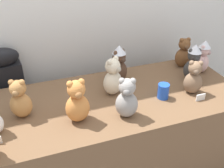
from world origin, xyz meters
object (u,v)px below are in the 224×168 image
at_px(display_table, 112,136).
at_px(teddy_bear_ash, 127,99).
at_px(teddy_bear_chestnut, 183,53).
at_px(party_cup_blue, 163,91).
at_px(teddy_bear_cream, 113,77).
at_px(teddy_bear_ginger, 77,102).
at_px(teddy_bear_blush, 203,57).
at_px(teddy_bear_caramel, 20,100).
at_px(teddy_bear_cocoa, 119,64).
at_px(teddy_bear_mocha, 194,78).
at_px(instrument_case, 11,102).
at_px(teddy_bear_charcoal, 193,63).

xyz_separation_m(display_table, teddy_bear_ash, (0.02, -0.22, 0.49)).
bearing_deg(teddy_bear_chestnut, party_cup_blue, -128.72).
xyz_separation_m(teddy_bear_cream, party_cup_blue, (0.32, -0.18, -0.08)).
bearing_deg(party_cup_blue, teddy_bear_ginger, -175.78).
bearing_deg(teddy_bear_chestnut, teddy_bear_ginger, -150.01).
bearing_deg(teddy_bear_ginger, teddy_bear_chestnut, 20.85).
distance_m(teddy_bear_blush, teddy_bear_ash, 0.89).
bearing_deg(teddy_bear_ash, teddy_bear_caramel, -177.96).
height_order(teddy_bear_cocoa, teddy_bear_ginger, teddy_bear_cocoa).
bearing_deg(teddy_bear_cocoa, party_cup_blue, -78.99).
relative_size(display_table, party_cup_blue, 17.52).
height_order(teddy_bear_ash, teddy_bear_caramel, teddy_bear_ash).
bearing_deg(display_table, teddy_bear_cream, 65.41).
distance_m(teddy_bear_cocoa, teddy_bear_ash, 0.45).
xyz_separation_m(teddy_bear_blush, teddy_bear_mocha, (-0.26, -0.26, -0.01)).
bearing_deg(teddy_bear_ash, teddy_bear_mocha, 31.40).
distance_m(instrument_case, teddy_bear_cream, 0.95).
xyz_separation_m(teddy_bear_charcoal, party_cup_blue, (-0.34, -0.16, -0.09)).
bearing_deg(teddy_bear_cocoa, teddy_bear_mocha, -58.94).
bearing_deg(teddy_bear_ginger, teddy_bear_cocoa, 40.01).
distance_m(teddy_bear_charcoal, party_cup_blue, 0.39).
distance_m(teddy_bear_charcoal, teddy_bear_caramel, 1.30).
xyz_separation_m(teddy_bear_cocoa, party_cup_blue, (0.21, -0.33, -0.09)).
bearing_deg(instrument_case, teddy_bear_ash, -51.49).
bearing_deg(teddy_bear_mocha, teddy_bear_blush, 69.66).
bearing_deg(teddy_bear_cream, display_table, -146.23).
height_order(teddy_bear_chestnut, teddy_bear_caramel, teddy_bear_caramel).
bearing_deg(instrument_case, display_table, -42.48).
xyz_separation_m(teddy_bear_blush, teddy_bear_ginger, (-1.13, -0.29, 0.00)).
relative_size(teddy_bear_cream, teddy_bear_charcoal, 0.97).
distance_m(teddy_bear_blush, teddy_bear_cream, 0.82).
relative_size(teddy_bear_charcoal, teddy_bear_ash, 1.06).
height_order(teddy_bear_mocha, party_cup_blue, teddy_bear_mocha).
bearing_deg(teddy_bear_charcoal, teddy_bear_mocha, -112.06).
xyz_separation_m(teddy_bear_blush, teddy_bear_chestnut, (-0.10, 0.14, -0.01)).
bearing_deg(teddy_bear_cream, teddy_bear_mocha, -50.11).
height_order(teddy_bear_cream, teddy_bear_chestnut, teddy_bear_cream).
bearing_deg(teddy_bear_charcoal, party_cup_blue, -144.26).
xyz_separation_m(teddy_bear_caramel, party_cup_blue, (0.96, -0.12, -0.07)).
bearing_deg(teddy_bear_mocha, instrument_case, 178.43).
bearing_deg(teddy_bear_caramel, instrument_case, 121.00).
xyz_separation_m(teddy_bear_ash, teddy_bear_chestnut, (0.72, 0.49, -0.01)).
height_order(teddy_bear_cocoa, teddy_bear_caramel, teddy_bear_cocoa).
bearing_deg(teddy_bear_cocoa, display_table, -143.87).
height_order(display_table, teddy_bear_cocoa, teddy_bear_cocoa).
xyz_separation_m(teddy_bear_cream, teddy_bear_ash, (-0.01, -0.28, -0.00)).
relative_size(teddy_bear_ash, party_cup_blue, 2.56).
xyz_separation_m(teddy_bear_cocoa, teddy_bear_ginger, (-0.42, -0.37, -0.01)).
distance_m(teddy_bear_cocoa, teddy_bear_charcoal, 0.58).
bearing_deg(teddy_bear_charcoal, teddy_bear_cocoa, 173.66).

